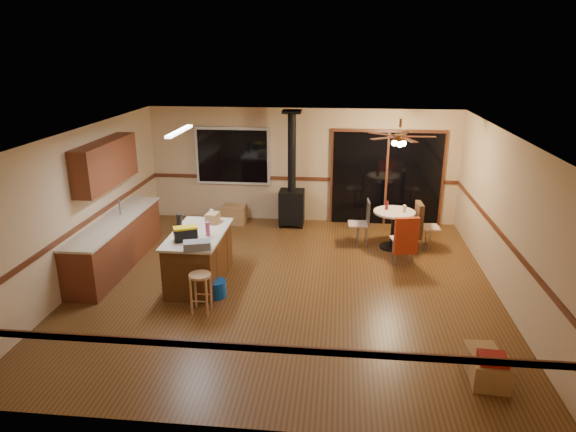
# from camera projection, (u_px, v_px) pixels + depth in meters

# --- Properties ---
(floor) EXTENTS (7.00, 7.00, 0.00)m
(floor) POSITION_uv_depth(u_px,v_px,m) (286.00, 285.00, 8.79)
(floor) COLOR #573518
(floor) RESTS_ON ground
(ceiling) EXTENTS (7.00, 7.00, 0.00)m
(ceiling) POSITION_uv_depth(u_px,v_px,m) (286.00, 134.00, 7.97)
(ceiling) COLOR silver
(ceiling) RESTS_ON ground
(wall_back) EXTENTS (7.00, 0.00, 7.00)m
(wall_back) POSITION_uv_depth(u_px,v_px,m) (302.00, 166.00, 11.68)
(wall_back) COLOR tan
(wall_back) RESTS_ON ground
(wall_front) EXTENTS (7.00, 0.00, 7.00)m
(wall_front) POSITION_uv_depth(u_px,v_px,m) (249.00, 322.00, 5.08)
(wall_front) COLOR tan
(wall_front) RESTS_ON ground
(wall_left) EXTENTS (0.00, 7.00, 7.00)m
(wall_left) POSITION_uv_depth(u_px,v_px,m) (82.00, 207.00, 8.72)
(wall_left) COLOR tan
(wall_left) RESTS_ON ground
(wall_right) EXTENTS (0.00, 7.00, 7.00)m
(wall_right) POSITION_uv_depth(u_px,v_px,m) (508.00, 220.00, 8.04)
(wall_right) COLOR tan
(wall_right) RESTS_ON ground
(chair_rail) EXTENTS (7.00, 7.00, 0.08)m
(chair_rail) POSITION_uv_depth(u_px,v_px,m) (286.00, 230.00, 8.47)
(chair_rail) COLOR #532614
(chair_rail) RESTS_ON ground
(window) EXTENTS (1.72, 0.10, 1.32)m
(window) POSITION_uv_depth(u_px,v_px,m) (233.00, 156.00, 11.73)
(window) COLOR black
(window) RESTS_ON ground
(sliding_door) EXTENTS (2.52, 0.10, 2.10)m
(sliding_door) POSITION_uv_depth(u_px,v_px,m) (386.00, 179.00, 11.53)
(sliding_door) COLOR black
(sliding_door) RESTS_ON ground
(lower_cabinets) EXTENTS (0.60, 3.00, 0.86)m
(lower_cabinets) POSITION_uv_depth(u_px,v_px,m) (116.00, 244.00, 9.44)
(lower_cabinets) COLOR brown
(lower_cabinets) RESTS_ON ground
(countertop) EXTENTS (0.64, 3.04, 0.04)m
(countertop) POSITION_uv_depth(u_px,v_px,m) (114.00, 221.00, 9.30)
(countertop) COLOR beige
(countertop) RESTS_ON lower_cabinets
(upper_cabinets) EXTENTS (0.35, 2.00, 0.80)m
(upper_cabinets) POSITION_uv_depth(u_px,v_px,m) (106.00, 163.00, 9.17)
(upper_cabinets) COLOR brown
(upper_cabinets) RESTS_ON ground
(kitchen_island) EXTENTS (0.88, 1.68, 0.90)m
(kitchen_island) POSITION_uv_depth(u_px,v_px,m) (199.00, 257.00, 8.79)
(kitchen_island) COLOR #4F2C13
(kitchen_island) RESTS_ON ground
(wood_stove) EXTENTS (0.55, 0.50, 2.52)m
(wood_stove) POSITION_uv_depth(u_px,v_px,m) (292.00, 195.00, 11.46)
(wood_stove) COLOR black
(wood_stove) RESTS_ON ground
(ceiling_fan) EXTENTS (0.24, 0.24, 0.55)m
(ceiling_fan) POSITION_uv_depth(u_px,v_px,m) (400.00, 139.00, 9.72)
(ceiling_fan) COLOR brown
(ceiling_fan) RESTS_ON ceiling
(fluorescent_strip) EXTENTS (0.10, 1.20, 0.04)m
(fluorescent_strip) POSITION_uv_depth(u_px,v_px,m) (179.00, 131.00, 8.44)
(fluorescent_strip) COLOR white
(fluorescent_strip) RESTS_ON ceiling
(toolbox_grey) EXTENTS (0.46, 0.34, 0.13)m
(toolbox_grey) POSITION_uv_depth(u_px,v_px,m) (197.00, 245.00, 7.93)
(toolbox_grey) COLOR slate
(toolbox_grey) RESTS_ON kitchen_island
(toolbox_black) EXTENTS (0.41, 0.33, 0.20)m
(toolbox_black) POSITION_uv_depth(u_px,v_px,m) (186.00, 234.00, 8.28)
(toolbox_black) COLOR black
(toolbox_black) RESTS_ON kitchen_island
(toolbox_yellow_lid) EXTENTS (0.42, 0.33, 0.03)m
(toolbox_yellow_lid) POSITION_uv_depth(u_px,v_px,m) (185.00, 228.00, 8.25)
(toolbox_yellow_lid) COLOR gold
(toolbox_yellow_lid) RESTS_ON toolbox_black
(box_on_island) EXTENTS (0.22, 0.29, 0.18)m
(box_on_island) POSITION_uv_depth(u_px,v_px,m) (213.00, 218.00, 9.11)
(box_on_island) COLOR #9C7345
(box_on_island) RESTS_ON kitchen_island
(bottle_dark) EXTENTS (0.09, 0.09, 0.31)m
(bottle_dark) POSITION_uv_depth(u_px,v_px,m) (179.00, 223.00, 8.66)
(bottle_dark) COLOR black
(bottle_dark) RESTS_ON kitchen_island
(bottle_pink) EXTENTS (0.09, 0.09, 0.23)m
(bottle_pink) POSITION_uv_depth(u_px,v_px,m) (208.00, 229.00, 8.48)
(bottle_pink) COLOR #D84C8C
(bottle_pink) RESTS_ON kitchen_island
(bottle_white) EXTENTS (0.08, 0.08, 0.20)m
(bottle_white) POSITION_uv_depth(u_px,v_px,m) (212.00, 215.00, 9.27)
(bottle_white) COLOR white
(bottle_white) RESTS_ON kitchen_island
(bar_stool) EXTENTS (0.38, 0.38, 0.62)m
(bar_stool) POSITION_uv_depth(u_px,v_px,m) (201.00, 293.00, 7.85)
(bar_stool) COLOR tan
(bar_stool) RESTS_ON floor
(blue_bucket) EXTENTS (0.38, 0.38, 0.27)m
(blue_bucket) POSITION_uv_depth(u_px,v_px,m) (216.00, 289.00, 8.36)
(blue_bucket) COLOR #0D48BA
(blue_bucket) RESTS_ON floor
(dining_table) EXTENTS (0.82, 0.82, 0.78)m
(dining_table) POSITION_uv_depth(u_px,v_px,m) (394.00, 223.00, 10.25)
(dining_table) COLOR black
(dining_table) RESTS_ON ground
(glass_red) EXTENTS (0.07, 0.07, 0.18)m
(glass_red) POSITION_uv_depth(u_px,v_px,m) (387.00, 205.00, 10.25)
(glass_red) COLOR #590C14
(glass_red) RESTS_ON dining_table
(glass_cream) EXTENTS (0.08, 0.08, 0.14)m
(glass_cream) POSITION_uv_depth(u_px,v_px,m) (404.00, 209.00, 10.08)
(glass_cream) COLOR beige
(glass_cream) RESTS_ON dining_table
(chair_left) EXTENTS (0.42, 0.42, 0.51)m
(chair_left) POSITION_uv_depth(u_px,v_px,m) (364.00, 218.00, 10.39)
(chair_left) COLOR tan
(chair_left) RESTS_ON ground
(chair_near) EXTENTS (0.50, 0.53, 0.70)m
(chair_near) POSITION_uv_depth(u_px,v_px,m) (406.00, 236.00, 9.39)
(chair_near) COLOR tan
(chair_near) RESTS_ON ground
(chair_right) EXTENTS (0.49, 0.45, 0.70)m
(chair_right) POSITION_uv_depth(u_px,v_px,m) (420.00, 220.00, 10.21)
(chair_right) COLOR tan
(chair_right) RESTS_ON ground
(box_under_window) EXTENTS (0.54, 0.44, 0.42)m
(box_under_window) POSITION_uv_depth(u_px,v_px,m) (234.00, 214.00, 11.80)
(box_under_window) COLOR #9C7345
(box_under_window) RESTS_ON floor
(box_corner_a) EXTENTS (0.46, 0.40, 0.33)m
(box_corner_a) POSITION_uv_depth(u_px,v_px,m) (491.00, 374.00, 6.14)
(box_corner_a) COLOR #9C7345
(box_corner_a) RESTS_ON floor
(box_corner_b) EXTENTS (0.40, 0.35, 0.31)m
(box_corner_b) POSITION_uv_depth(u_px,v_px,m) (480.00, 357.00, 6.48)
(box_corner_b) COLOR #9C7345
(box_corner_b) RESTS_ON floor
(box_small_red) EXTENTS (0.34, 0.29, 0.09)m
(box_small_red) POSITION_uv_depth(u_px,v_px,m) (493.00, 359.00, 6.07)
(box_small_red) COLOR maroon
(box_small_red) RESTS_ON box_corner_a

